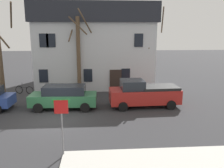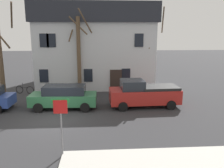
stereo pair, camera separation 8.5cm
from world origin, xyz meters
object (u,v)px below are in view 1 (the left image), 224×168
object	(u,v)px
pickup_truck_red	(144,94)
bicycle_leaning	(24,90)
building_main	(95,45)
tree_bare_mid	(78,52)
tree_bare_far	(153,50)
car_green_wagon	(64,97)
street_sign_pole	(62,117)

from	to	relation	value
pickup_truck_red	bicycle_leaning	world-z (taller)	pickup_truck_red
building_main	tree_bare_mid	bearing A→B (deg)	-109.58
building_main	tree_bare_far	distance (m)	6.50
building_main	tree_bare_mid	size ratio (longest dim) A/B	1.60
tree_bare_far	pickup_truck_red	size ratio (longest dim) A/B	1.47
car_green_wagon	pickup_truck_red	bearing A→B (deg)	1.22
tree_bare_far	pickup_truck_red	distance (m)	6.20
tree_bare_far	pickup_truck_red	bearing A→B (deg)	-110.34
building_main	car_green_wagon	distance (m)	9.57
street_sign_pole	tree_bare_mid	bearing A→B (deg)	90.17
tree_bare_mid	car_green_wagon	world-z (taller)	tree_bare_mid
building_main	tree_bare_far	xyz separation A→B (m)	(5.53, -3.40, -0.32)
pickup_truck_red	bicycle_leaning	size ratio (longest dim) A/B	3.06
tree_bare_mid	bicycle_leaning	xyz separation A→B (m)	(-5.01, 0.08, -3.45)
pickup_truck_red	bicycle_leaning	xyz separation A→B (m)	(-10.13, 4.43, -0.62)
tree_bare_mid	tree_bare_far	world-z (taller)	tree_bare_far
tree_bare_far	bicycle_leaning	world-z (taller)	tree_bare_far
building_main	tree_bare_mid	xyz separation A→B (m)	(-1.49, -4.20, -0.37)
tree_bare_mid	street_sign_pole	distance (m)	11.50
pickup_truck_red	bicycle_leaning	distance (m)	11.07
pickup_truck_red	bicycle_leaning	bearing A→B (deg)	156.39
tree_bare_mid	car_green_wagon	bearing A→B (deg)	-100.40
tree_bare_far	bicycle_leaning	xyz separation A→B (m)	(-12.04, -0.73, -3.50)
tree_bare_far	street_sign_pole	xyz separation A→B (m)	(-6.99, -12.14, -1.98)
bicycle_leaning	tree_bare_far	bearing A→B (deg)	3.46
building_main	bicycle_leaning	xyz separation A→B (m)	(-6.51, -4.13, -3.82)
building_main	bicycle_leaning	bearing A→B (deg)	-147.61
car_green_wagon	street_sign_pole	size ratio (longest dim) A/B	1.81
tree_bare_far	car_green_wagon	bearing A→B (deg)	-146.05
car_green_wagon	pickup_truck_red	size ratio (longest dim) A/B	0.92
tree_bare_far	car_green_wagon	distance (m)	9.91
car_green_wagon	tree_bare_far	bearing A→B (deg)	33.95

